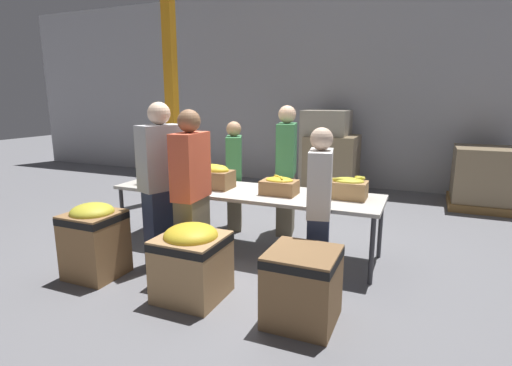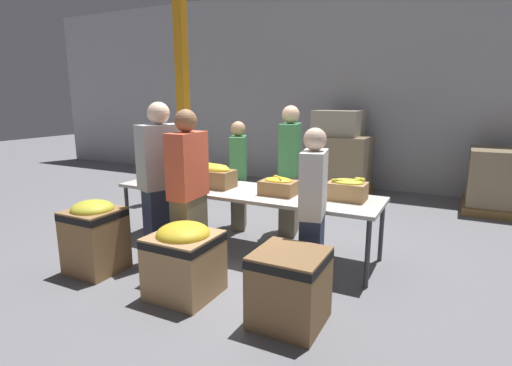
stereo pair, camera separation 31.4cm
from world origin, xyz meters
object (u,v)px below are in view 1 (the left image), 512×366
object	(u,v)px
volunteer_0	(234,177)
pallet_stack_0	(484,178)
sorting_table	(244,194)
volunteer_2	(286,171)
banana_box_0	(160,171)
banana_box_3	(348,188)
support_pillar	(171,87)
volunteer_1	(163,186)
banana_box_2	(279,186)
banana_box_1	(213,176)
donation_bin_1	(192,259)
pallet_stack_1	(326,152)
volunteer_4	(192,195)
volunteer_3	(319,211)
donation_bin_2	(302,284)
pallet_stack_2	(332,165)
donation_bin_0	(94,238)

from	to	relation	value
volunteer_0	pallet_stack_0	world-z (taller)	volunteer_0
sorting_table	volunteer_2	world-z (taller)	volunteer_2
banana_box_0	volunteer_2	distance (m)	1.65
banana_box_3	volunteer_2	xyz separation A→B (m)	(-0.94, 0.66, -0.00)
volunteer_2	volunteer_0	bearing A→B (deg)	-94.36
support_pillar	pallet_stack_0	distance (m)	5.55
banana_box_0	banana_box_3	xyz separation A→B (m)	(2.36, 0.18, -0.04)
volunteer_1	banana_box_2	bearing A→B (deg)	-36.48
banana_box_3	sorting_table	bearing A→B (deg)	-175.33
banana_box_3	volunteer_1	distance (m)	2.03
banana_box_1	donation_bin_1	world-z (taller)	banana_box_1
banana_box_2	support_pillar	world-z (taller)	support_pillar
sorting_table	banana_box_2	bearing A→B (deg)	-3.16
banana_box_3	pallet_stack_1	world-z (taller)	pallet_stack_1
banana_box_3	volunteer_4	size ratio (longest dim) A/B	0.24
banana_box_2	pallet_stack_0	distance (m)	4.13
banana_box_1	sorting_table	bearing A→B (deg)	3.85
support_pillar	pallet_stack_1	size ratio (longest dim) A/B	2.52
support_pillar	pallet_stack_0	world-z (taller)	support_pillar
sorting_table	banana_box_0	size ratio (longest dim) A/B	6.64
banana_box_1	volunteer_2	world-z (taller)	volunteer_2
banana_box_1	support_pillar	distance (m)	2.82
sorting_table	volunteer_3	xyz separation A→B (m)	(1.08, -0.65, 0.08)
banana_box_2	donation_bin_2	distance (m)	1.52
banana_box_3	volunteer_1	world-z (taller)	volunteer_1
sorting_table	volunteer_1	xyz separation A→B (m)	(-0.65, -0.72, 0.19)
donation_bin_2	support_pillar	distance (m)	4.86
pallet_stack_0	volunteer_4	bearing A→B (deg)	-127.33
pallet_stack_2	volunteer_2	bearing A→B (deg)	-91.49
banana_box_1	volunteer_2	bearing A→B (deg)	49.26
banana_box_1	volunteer_2	xyz separation A→B (m)	(0.68, 0.79, -0.03)
volunteer_4	pallet_stack_1	distance (m)	4.19
volunteer_2	pallet_stack_0	distance (m)	3.66
volunteer_3	pallet_stack_0	bearing A→B (deg)	-35.78
donation_bin_0	donation_bin_2	world-z (taller)	donation_bin_0
banana_box_3	donation_bin_1	xyz separation A→B (m)	(-1.15, -1.39, -0.49)
volunteer_4	donation_bin_1	xyz separation A→B (m)	(0.28, -0.47, -0.48)
volunteer_0	volunteer_3	xyz separation A→B (m)	(1.53, -1.30, 0.03)
support_pillar	donation_bin_2	bearing A→B (deg)	-42.76
banana_box_1	pallet_stack_1	world-z (taller)	pallet_stack_1
banana_box_1	donation_bin_0	distance (m)	1.52
volunteer_2	donation_bin_0	world-z (taller)	volunteer_2
banana_box_0	pallet_stack_1	size ratio (longest dim) A/B	0.31
support_pillar	donation_bin_1	bearing A→B (deg)	-53.51
banana_box_0	pallet_stack_2	world-z (taller)	pallet_stack_2
donation_bin_2	pallet_stack_1	size ratio (longest dim) A/B	0.39
volunteer_2	donation_bin_2	xyz separation A→B (m)	(0.85, -2.05, -0.52)
donation_bin_1	pallet_stack_2	distance (m)	4.60
donation_bin_2	banana_box_1	bearing A→B (deg)	140.46
banana_box_0	pallet_stack_2	bearing A→B (deg)	66.24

